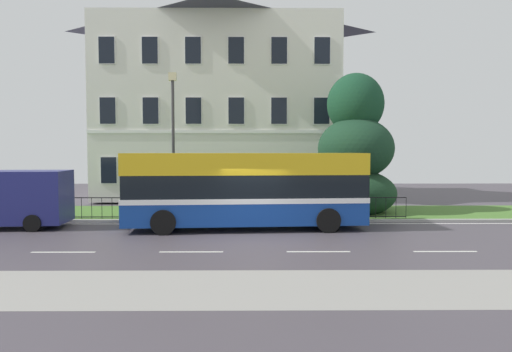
{
  "coord_description": "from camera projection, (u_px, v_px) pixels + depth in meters",
  "views": [
    {
      "loc": [
        -0.08,
        -15.69,
        3.15
      ],
      "look_at": [
        0.09,
        5.5,
        1.99
      ],
      "focal_mm": 31.41,
      "sensor_mm": 36.0,
      "label": 1
    }
  ],
  "objects": [
    {
      "name": "street_lamp_post",
      "position": [
        173.0,
        134.0,
        20.94
      ],
      "size": [
        0.36,
        0.24,
        6.69
      ],
      "color": "#333338",
      "rests_on": "ground_plane"
    },
    {
      "name": "ground_plane",
      "position": [
        254.0,
        236.0,
        16.78
      ],
      "size": [
        60.0,
        56.0,
        0.18
      ],
      "color": "#443F46"
    },
    {
      "name": "georgian_townhouse",
      "position": [
        221.0,
        100.0,
        31.44
      ],
      "size": [
        15.39,
        10.64,
        13.27
      ],
      "color": "silver",
      "rests_on": "ground_plane"
    },
    {
      "name": "evergreen_tree",
      "position": [
        353.0,
        158.0,
        22.61
      ],
      "size": [
        4.59,
        4.59,
        7.3
      ],
      "color": "#423328",
      "rests_on": "ground_plane"
    },
    {
      "name": "single_decker_bus",
      "position": [
        245.0,
        189.0,
        18.25
      ],
      "size": [
        9.77,
        3.2,
        3.08
      ],
      "rotation": [
        0.0,
        0.0,
        0.07
      ],
      "color": "navy",
      "rests_on": "ground_plane"
    },
    {
      "name": "white_panel_van",
      "position": [
        3.0,
        199.0,
        18.31
      ],
      "size": [
        5.77,
        2.41,
        2.36
      ],
      "rotation": [
        0.0,
        0.0,
        3.22
      ],
      "color": "navy",
      "rests_on": "ground_plane"
    },
    {
      "name": "iron_verge_railing",
      "position": [
        204.0,
        208.0,
        20.18
      ],
      "size": [
        18.36,
        0.04,
        0.97
      ],
      "color": "black",
      "rests_on": "ground_plane"
    }
  ]
}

